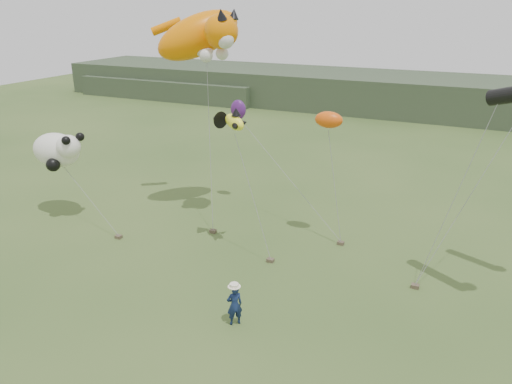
# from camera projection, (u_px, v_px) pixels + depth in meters

# --- Properties ---
(ground) EXTENTS (120.00, 120.00, 0.00)m
(ground) POSITION_uv_depth(u_px,v_px,m) (227.00, 318.00, 19.94)
(ground) COLOR #385123
(ground) RESTS_ON ground
(headland) EXTENTS (90.00, 13.00, 4.00)m
(headland) POSITION_uv_depth(u_px,v_px,m) (381.00, 93.00, 58.43)
(headland) COLOR #2D3D28
(headland) RESTS_ON ground
(festival_attendant) EXTENTS (0.74, 0.73, 1.72)m
(festival_attendant) POSITION_uv_depth(u_px,v_px,m) (235.00, 305.00, 19.32)
(festival_attendant) COLOR #132147
(festival_attendant) RESTS_ON ground
(sandbag_anchors) EXTENTS (15.53, 4.54, 0.17)m
(sandbag_anchors) POSITION_uv_depth(u_px,v_px,m) (266.00, 250.00, 25.30)
(sandbag_anchors) COLOR brown
(sandbag_anchors) RESTS_ON ground
(cat_kite) EXTENTS (6.30, 5.02, 3.74)m
(cat_kite) POSITION_uv_depth(u_px,v_px,m) (203.00, 35.00, 26.71)
(cat_kite) COLOR orange
(cat_kite) RESTS_ON ground
(fish_kite) EXTENTS (2.31, 1.49, 1.16)m
(fish_kite) POSITION_uv_depth(u_px,v_px,m) (228.00, 120.00, 23.57)
(fish_kite) COLOR #FDFF2B
(fish_kite) RESTS_ON ground
(panda_kite) EXTENTS (3.50, 2.26, 2.17)m
(panda_kite) POSITION_uv_depth(u_px,v_px,m) (58.00, 150.00, 28.45)
(panda_kite) COLOR white
(panda_kite) RESTS_ON ground
(misc_kites) EXTENTS (7.63, 3.55, 1.55)m
(misc_kites) POSITION_uv_depth(u_px,v_px,m) (286.00, 115.00, 26.89)
(misc_kites) COLOR #E6520C
(misc_kites) RESTS_ON ground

